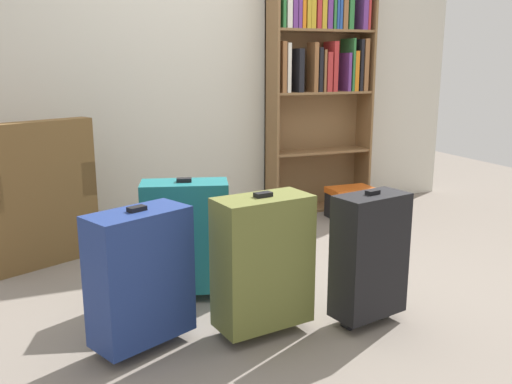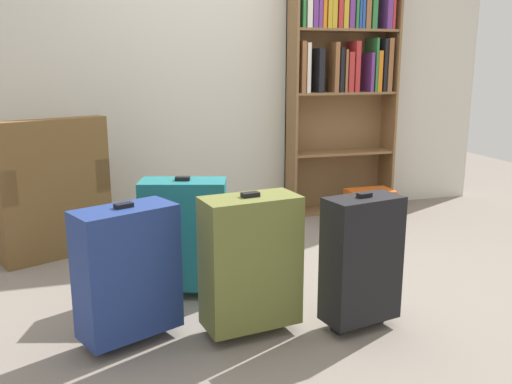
% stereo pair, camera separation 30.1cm
% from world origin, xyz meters
% --- Properties ---
extents(ground_plane, '(8.08, 8.08, 0.00)m').
position_xyz_m(ground_plane, '(0.00, 0.00, 0.00)').
color(ground_plane, slate).
extents(back_wall, '(4.62, 0.10, 2.60)m').
position_xyz_m(back_wall, '(0.00, 1.66, 1.30)').
color(back_wall, beige).
rests_on(back_wall, ground).
extents(bookshelf, '(0.90, 0.26, 1.97)m').
position_xyz_m(bookshelf, '(0.94, 1.48, 1.21)').
color(bookshelf, brown).
rests_on(bookshelf, ground).
extents(armchair, '(0.93, 0.93, 0.90)m').
position_xyz_m(armchair, '(-1.39, 1.12, 0.32)').
color(armchair, brown).
rests_on(armchair, ground).
extents(mug, '(0.12, 0.08, 0.10)m').
position_xyz_m(mug, '(-0.85, 0.95, 0.05)').
color(mug, red).
rests_on(mug, ground).
extents(storage_box, '(0.36, 0.23, 0.25)m').
position_xyz_m(storage_box, '(1.06, 1.12, 0.13)').
color(storage_box, black).
rests_on(storage_box, ground).
extents(suitcase_olive, '(0.47, 0.28, 0.68)m').
position_xyz_m(suitcase_olive, '(-0.37, -0.45, 0.35)').
color(suitcase_olive, brown).
rests_on(suitcase_olive, ground).
extents(suitcase_navy_blue, '(0.49, 0.37, 0.65)m').
position_xyz_m(suitcase_navy_blue, '(-0.92, -0.39, 0.34)').
color(suitcase_navy_blue, navy).
rests_on(suitcase_navy_blue, ground).
extents(suitcase_black, '(0.39, 0.25, 0.66)m').
position_xyz_m(suitcase_black, '(0.14, -0.55, 0.35)').
color(suitcase_black, black).
rests_on(suitcase_black, ground).
extents(suitcase_teal, '(0.49, 0.33, 0.66)m').
position_xyz_m(suitcase_teal, '(-0.59, 0.08, 0.34)').
color(suitcase_teal, '#19666B').
rests_on(suitcase_teal, ground).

